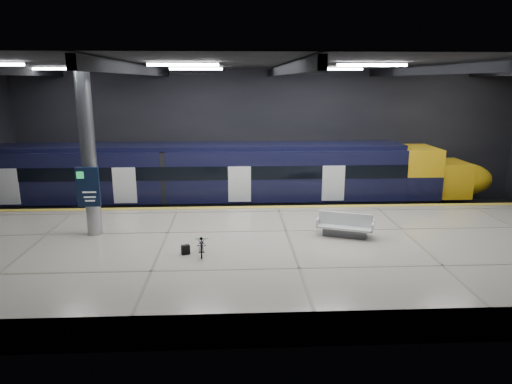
{
  "coord_description": "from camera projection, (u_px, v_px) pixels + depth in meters",
  "views": [
    {
      "loc": [
        -2.17,
        -19.38,
        7.32
      ],
      "look_at": [
        -1.16,
        1.5,
        2.2
      ],
      "focal_mm": 32.0,
      "sensor_mm": 36.0,
      "label": 1
    }
  ],
  "objects": [
    {
      "name": "room_shell",
      "position": [
        285.0,
        119.0,
        19.29
      ],
      "size": [
        30.1,
        16.1,
        8.05
      ],
      "color": "black",
      "rests_on": "ground"
    },
    {
      "name": "platform",
      "position": [
        290.0,
        256.0,
        18.09
      ],
      "size": [
        30.0,
        11.0,
        1.1
      ],
      "primitive_type": "cube",
      "color": "beige",
      "rests_on": "ground"
    },
    {
      "name": "train",
      "position": [
        218.0,
        178.0,
        25.34
      ],
      "size": [
        29.4,
        2.84,
        3.79
      ],
      "color": "black",
      "rests_on": "ground"
    },
    {
      "name": "rails",
      "position": [
        273.0,
        211.0,
        25.96
      ],
      "size": [
        30.0,
        1.52,
        0.16
      ],
      "color": "gray",
      "rests_on": "ground"
    },
    {
      "name": "ground",
      "position": [
        283.0,
        247.0,
        20.65
      ],
      "size": [
        30.0,
        30.0,
        0.0
      ],
      "primitive_type": "plane",
      "color": "black",
      "rests_on": "ground"
    },
    {
      "name": "safety_strip",
      "position": [
        278.0,
        207.0,
        23.05
      ],
      "size": [
        30.0,
        0.4,
        0.01
      ],
      "primitive_type": "cube",
      "color": "yellow",
      "rests_on": "platform"
    },
    {
      "name": "bench",
      "position": [
        345.0,
        228.0,
        18.66
      ],
      "size": [
        2.44,
        1.66,
        1.0
      ],
      "rotation": [
        0.0,
        0.0,
        -0.36
      ],
      "color": "#595B60",
      "rests_on": "platform"
    },
    {
      "name": "bicycle",
      "position": [
        202.0,
        244.0,
        16.73
      ],
      "size": [
        0.59,
        1.44,
        0.74
      ],
      "primitive_type": "imported",
      "rotation": [
        0.0,
        0.0,
        0.07
      ],
      "color": "#99999E",
      "rests_on": "platform"
    },
    {
      "name": "info_column",
      "position": [
        88.0,
        154.0,
        18.21
      ],
      "size": [
        0.9,
        0.78,
        6.9
      ],
      "color": "#9EA0A5",
      "rests_on": "platform"
    },
    {
      "name": "pannier_bag",
      "position": [
        186.0,
        250.0,
        16.75
      ],
      "size": [
        0.35,
        0.28,
        0.35
      ],
      "primitive_type": "cube",
      "rotation": [
        0.0,
        0.0,
        0.38
      ],
      "color": "black",
      "rests_on": "platform"
    }
  ]
}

